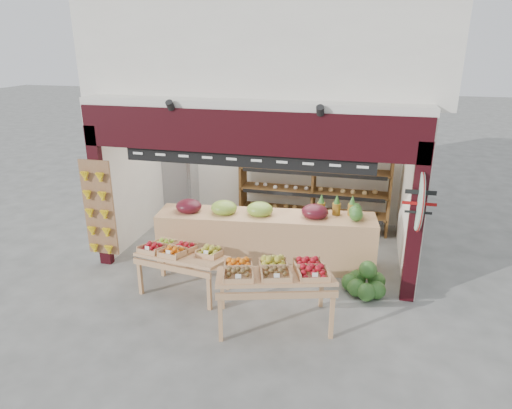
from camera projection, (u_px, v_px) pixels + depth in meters
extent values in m
plane|color=#60605B|center=(259.00, 254.00, 9.11)|extent=(60.00, 60.00, 0.00)
cube|color=white|center=(282.00, 154.00, 10.69)|extent=(5.76, 0.18, 3.00)
cube|color=white|center=(140.00, 165.00, 9.78)|extent=(0.18, 3.38, 3.00)
cube|color=white|center=(412.00, 184.00, 8.52)|extent=(0.18, 3.38, 3.00)
cube|color=white|center=(267.00, 94.00, 8.62)|extent=(5.76, 3.38, 0.12)
cube|color=white|center=(279.00, 31.00, 9.23)|extent=(6.36, 4.60, 2.40)
cube|color=black|center=(244.00, 132.00, 7.25)|extent=(5.70, 0.14, 0.70)
cube|color=black|center=(100.00, 197.00, 8.32)|extent=(0.22, 0.14, 2.65)
cube|color=black|center=(416.00, 225.00, 7.08)|extent=(0.22, 0.14, 2.65)
cube|color=black|center=(245.00, 159.00, 7.43)|extent=(4.20, 0.05, 0.26)
cylinder|color=white|center=(252.00, 144.00, 7.39)|extent=(0.34, 0.05, 0.34)
cube|color=olive|center=(99.00, 208.00, 8.29)|extent=(0.60, 0.04, 1.80)
cylinder|color=silver|center=(419.00, 201.00, 6.85)|extent=(0.04, 0.90, 0.90)
cylinder|color=maroon|center=(420.00, 202.00, 6.83)|extent=(0.01, 0.92, 0.92)
cube|color=brown|center=(243.00, 186.00, 10.51)|extent=(0.05, 0.54, 1.74)
cube|color=brown|center=(313.00, 191.00, 10.14)|extent=(0.05, 0.54, 1.74)
cube|color=brown|center=(389.00, 197.00, 9.77)|extent=(0.05, 0.54, 1.74)
cube|color=brown|center=(312.00, 211.00, 10.31)|extent=(3.26, 0.54, 0.04)
cube|color=brown|center=(313.00, 191.00, 10.14)|extent=(3.26, 0.54, 0.04)
cube|color=brown|center=(314.00, 170.00, 9.97)|extent=(3.26, 0.54, 0.04)
cube|color=brown|center=(315.00, 153.00, 9.84)|extent=(3.26, 0.54, 0.04)
cone|color=brown|center=(257.00, 143.00, 10.09)|extent=(0.32, 0.32, 0.28)
cone|color=brown|center=(286.00, 145.00, 9.94)|extent=(0.32, 0.32, 0.28)
cone|color=brown|center=(315.00, 146.00, 9.80)|extent=(0.32, 0.32, 0.28)
cone|color=brown|center=(346.00, 148.00, 9.65)|extent=(0.32, 0.32, 0.28)
cone|color=brown|center=(378.00, 150.00, 9.50)|extent=(0.32, 0.32, 0.28)
cube|color=#ACAEB3|center=(181.00, 177.00, 11.03)|extent=(0.77, 0.77, 1.81)
cube|color=silver|center=(186.00, 223.00, 10.19)|extent=(0.40, 0.31, 0.34)
cube|color=silver|center=(188.00, 211.00, 10.07)|extent=(0.36, 0.29, 0.28)
cube|color=#13471F|center=(209.00, 228.00, 9.99)|extent=(0.38, 0.29, 0.28)
cube|color=silver|center=(214.00, 222.00, 10.36)|extent=(0.34, 0.27, 0.26)
cube|color=tan|center=(266.00, 240.00, 8.55)|extent=(4.08, 1.26, 1.00)
ellipsoid|color=#59141E|center=(189.00, 206.00, 8.52)|extent=(0.49, 0.45, 0.27)
ellipsoid|color=#8CB23F|center=(224.00, 208.00, 8.44)|extent=(0.49, 0.45, 0.27)
ellipsoid|color=#8CB23F|center=(260.00, 209.00, 8.36)|extent=(0.49, 0.45, 0.27)
ellipsoid|color=#59141E|center=(315.00, 212.00, 8.25)|extent=(0.49, 0.45, 0.27)
cylinder|color=olive|center=(321.00, 208.00, 8.39)|extent=(0.15, 0.15, 0.22)
cylinder|color=olive|center=(336.00, 209.00, 8.35)|extent=(0.15, 0.15, 0.22)
cylinder|color=olive|center=(352.00, 210.00, 8.32)|extent=(0.15, 0.15, 0.22)
cube|color=tan|center=(183.00, 256.00, 7.54)|extent=(1.51, 0.97, 0.21)
cube|color=tan|center=(140.00, 279.00, 7.60)|extent=(0.07, 0.07, 0.56)
cube|color=tan|center=(209.00, 294.00, 7.15)|extent=(0.07, 0.07, 0.56)
cube|color=tan|center=(163.00, 262.00, 8.19)|extent=(0.07, 0.07, 0.56)
cube|color=tan|center=(228.00, 275.00, 7.74)|extent=(0.07, 0.07, 0.56)
cube|color=tan|center=(275.00, 276.00, 6.64)|extent=(1.89, 1.37, 0.25)
cube|color=tan|center=(220.00, 320.00, 6.38)|extent=(0.07, 0.07, 0.69)
cube|color=tan|center=(332.00, 317.00, 6.44)|extent=(0.07, 0.07, 0.69)
cube|color=tan|center=(222.00, 289.00, 7.16)|extent=(0.07, 0.07, 0.69)
cube|color=tan|center=(322.00, 287.00, 7.22)|extent=(0.07, 0.07, 0.69)
sphere|color=#1D4B19|center=(356.00, 288.00, 7.58)|extent=(0.30, 0.30, 0.30)
sphere|color=#1D4B19|center=(377.00, 290.00, 7.51)|extent=(0.30, 0.30, 0.30)
sphere|color=#1D4B19|center=(357.00, 278.00, 7.88)|extent=(0.30, 0.30, 0.30)
sphere|color=#1D4B19|center=(377.00, 281.00, 7.80)|extent=(0.30, 0.30, 0.30)
sphere|color=#1D4B19|center=(368.00, 270.00, 7.60)|extent=(0.30, 0.30, 0.30)
sphere|color=#1D4B19|center=(366.00, 292.00, 7.44)|extent=(0.30, 0.30, 0.30)
sphere|color=#1D4B19|center=(350.00, 282.00, 7.75)|extent=(0.30, 0.30, 0.30)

